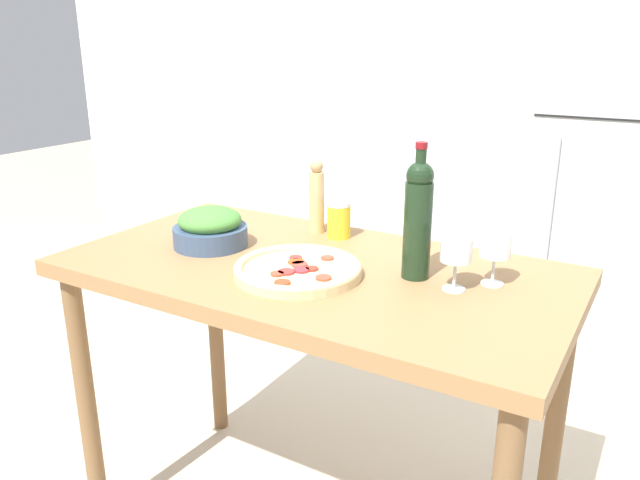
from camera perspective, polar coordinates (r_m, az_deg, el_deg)
name	(u,v)px	position (r m, az deg, el deg)	size (l,w,h in m)	color
wall_back	(511,78)	(3.43, 17.10, 13.95)	(6.40, 0.06, 2.60)	silver
refrigerator	(631,198)	(3.01, 26.57, 3.42)	(0.76, 0.70, 1.68)	#B7BCC1
prep_counter	(313,302)	(1.74, -0.61, -5.69)	(1.37, 0.73, 0.91)	olive
wine_bottle	(418,217)	(1.58, 8.94, 2.09)	(0.07, 0.07, 0.35)	black
wine_glass_near	(456,252)	(1.53, 12.36, -1.06)	(0.08, 0.08, 0.14)	silver
wine_glass_far	(495,247)	(1.59, 15.74, -0.65)	(0.08, 0.08, 0.14)	silver
pepper_mill	(317,198)	(1.95, -0.32, 3.89)	(0.05, 0.05, 0.23)	tan
salad_bowl	(210,228)	(1.86, -10.01, 1.05)	(0.22, 0.22, 0.12)	#384C6B
homemade_pizza	(298,269)	(1.62, -2.04, -2.70)	(0.33, 0.33, 0.03)	#DBC189
salt_canister	(339,219)	(1.91, 1.74, 1.89)	(0.07, 0.07, 0.11)	yellow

